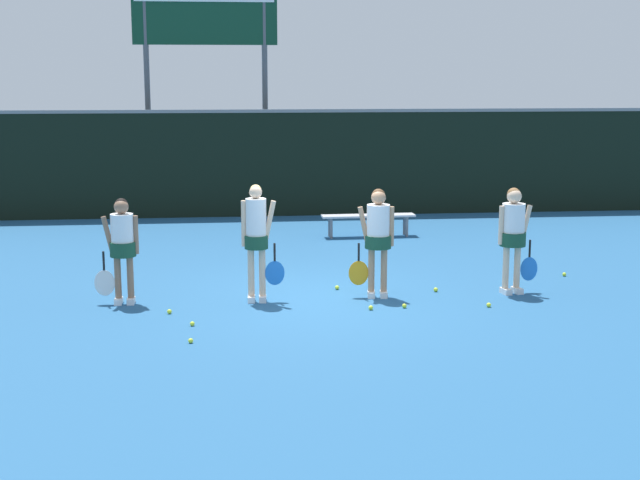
{
  "coord_description": "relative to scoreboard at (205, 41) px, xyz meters",
  "views": [
    {
      "loc": [
        -1.35,
        -13.38,
        3.43
      ],
      "look_at": [
        0.04,
        0.01,
        0.93
      ],
      "focal_mm": 50.0,
      "sensor_mm": 36.0,
      "label": 1
    }
  ],
  "objects": [
    {
      "name": "tennis_ball_6",
      "position": [
        2.22,
        -9.02,
        -4.24
      ],
      "size": [
        0.07,
        0.07,
        0.07
      ],
      "primitive_type": "sphere",
      "color": "#CCE033",
      "rests_on": "ground_plane"
    },
    {
      "name": "player_0",
      "position": [
        -1.11,
        -9.56,
        -3.32
      ],
      "size": [
        0.68,
        0.39,
        1.61
      ],
      "rotation": [
        0.0,
        0.0,
        -0.01
      ],
      "color": "#8C664C",
      "rests_on": "ground_plane"
    },
    {
      "name": "bench_courtside",
      "position": [
        3.48,
        -4.31,
        -3.86
      ],
      "size": [
        2.02,
        0.42,
        0.47
      ],
      "rotation": [
        0.0,
        0.0,
        0.03
      ],
      "color": "#B2B2B7",
      "rests_on": "ground_plane"
    },
    {
      "name": "scoreboard",
      "position": [
        0.0,
        0.0,
        0.0
      ],
      "size": [
        3.6,
        0.15,
        5.47
      ],
      "color": "#515156",
      "rests_on": "ground_plane"
    },
    {
      "name": "fence_windscreen",
      "position": [
        1.84,
        -1.27,
        -2.95
      ],
      "size": [
        60.0,
        0.08,
        2.61
      ],
      "color": "black",
      "rests_on": "ground_plane"
    },
    {
      "name": "tennis_ball_0",
      "position": [
        -0.03,
        -11.73,
        -4.24
      ],
      "size": [
        0.06,
        0.06,
        0.06
      ],
      "primitive_type": "sphere",
      "color": "#CCE033",
      "rests_on": "ground_plane"
    },
    {
      "name": "ground_plane",
      "position": [
        1.84,
        -9.58,
        -4.27
      ],
      "size": [
        140.0,
        140.0,
        0.0
      ],
      "primitive_type": "plane",
      "color": "#235684"
    },
    {
      "name": "tennis_ball_1",
      "position": [
        2.56,
        -10.34,
        -4.24
      ],
      "size": [
        0.07,
        0.07,
        0.07
      ],
      "primitive_type": "sphere",
      "color": "#CCE033",
      "rests_on": "ground_plane"
    },
    {
      "name": "player_3",
      "position": [
        4.95,
        -9.54,
        -3.26
      ],
      "size": [
        0.68,
        0.41,
        1.69
      ],
      "rotation": [
        0.0,
        0.0,
        0.17
      ],
      "color": "beige",
      "rests_on": "ground_plane"
    },
    {
      "name": "tennis_ball_3",
      "position": [
        3.78,
        -9.33,
        -4.24
      ],
      "size": [
        0.07,
        0.07,
        0.07
      ],
      "primitive_type": "sphere",
      "color": "#CCE033",
      "rests_on": "ground_plane"
    },
    {
      "name": "tennis_ball_4",
      "position": [
        -0.04,
        -10.93,
        -4.24
      ],
      "size": [
        0.06,
        0.06,
        0.06
      ],
      "primitive_type": "sphere",
      "color": "#CCE033",
      "rests_on": "ground_plane"
    },
    {
      "name": "tennis_ball_5",
      "position": [
        -0.39,
        -10.25,
        -4.24
      ],
      "size": [
        0.07,
        0.07,
        0.07
      ],
      "primitive_type": "sphere",
      "color": "#CCE033",
      "rests_on": "ground_plane"
    },
    {
      "name": "tennis_ball_2",
      "position": [
        3.08,
        -10.28,
        -4.24
      ],
      "size": [
        0.07,
        0.07,
        0.07
      ],
      "primitive_type": "sphere",
      "color": "#CCE033",
      "rests_on": "ground_plane"
    },
    {
      "name": "player_2",
      "position": [
        2.78,
        -9.56,
        -3.25
      ],
      "size": [
        0.7,
        0.41,
        1.7
      ],
      "rotation": [
        0.0,
        0.0,
        -0.13
      ],
      "color": "tan",
      "rests_on": "ground_plane"
    },
    {
      "name": "tennis_ball_8",
      "position": [
        4.35,
        -10.36,
        -4.24
      ],
      "size": [
        0.07,
        0.07,
        0.07
      ],
      "primitive_type": "sphere",
      "color": "#CCE033",
      "rests_on": "ground_plane"
    },
    {
      "name": "player_1",
      "position": [
        0.91,
        -9.64,
        -3.21
      ],
      "size": [
        0.65,
        0.36,
        1.8
      ],
      "rotation": [
        0.0,
        0.0,
        -0.04
      ],
      "color": "beige",
      "rests_on": "ground_plane"
    },
    {
      "name": "tennis_ball_7",
      "position": [
        6.25,
        -8.47,
        -4.24
      ],
      "size": [
        0.07,
        0.07,
        0.07
      ],
      "primitive_type": "sphere",
      "color": "#CCE033",
      "rests_on": "ground_plane"
    }
  ]
}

